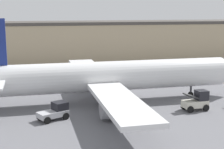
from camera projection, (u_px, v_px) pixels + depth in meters
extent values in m
plane|color=slate|center=(112.00, 102.00, 46.36)|extent=(400.00, 400.00, 0.00)
cube|color=tan|center=(102.00, 42.00, 84.29)|extent=(90.89, 11.32, 8.57)
cube|color=#47423D|center=(101.00, 23.00, 83.40)|extent=(90.89, 11.55, 0.70)
cylinder|color=silver|center=(112.00, 76.00, 45.68)|extent=(32.22, 4.68, 3.95)
cube|color=silver|center=(88.00, 69.00, 55.14)|extent=(4.56, 16.48, 0.50)
cube|color=silver|center=(120.00, 102.00, 35.74)|extent=(4.56, 16.48, 0.50)
cylinder|color=#939399|center=(90.00, 81.00, 53.08)|extent=(3.16, 2.26, 2.18)
cylinder|color=#939399|center=(114.00, 109.00, 38.37)|extent=(3.16, 2.26, 2.18)
cylinder|color=#38383D|center=(191.00, 91.00, 48.87)|extent=(0.28, 0.28, 1.57)
cylinder|color=black|center=(191.00, 94.00, 48.95)|extent=(0.71, 0.37, 0.70)
cylinder|color=#38383D|center=(104.00, 102.00, 43.39)|extent=(0.28, 0.28, 1.57)
cylinder|color=black|center=(104.00, 104.00, 43.45)|extent=(0.91, 0.37, 0.90)
cylinder|color=#38383D|center=(97.00, 92.00, 48.29)|extent=(0.28, 0.28, 1.57)
cylinder|color=black|center=(97.00, 95.00, 48.35)|extent=(0.91, 0.37, 0.90)
cube|color=#B2B2B7|center=(53.00, 114.00, 38.71)|extent=(3.78, 3.04, 0.63)
cube|color=black|center=(60.00, 106.00, 39.15)|extent=(2.02, 2.03, 0.90)
cylinder|color=black|center=(66.00, 116.00, 38.86)|extent=(0.83, 0.61, 0.79)
cylinder|color=black|center=(58.00, 113.00, 40.15)|extent=(0.83, 0.61, 0.79)
cylinder|color=black|center=(47.00, 120.00, 37.39)|extent=(0.83, 0.61, 0.79)
cylinder|color=black|center=(40.00, 117.00, 38.68)|extent=(0.83, 0.61, 0.79)
cube|color=beige|center=(195.00, 104.00, 42.34)|extent=(3.24, 1.81, 0.85)
cube|color=black|center=(202.00, 95.00, 42.40)|extent=(1.49, 1.49, 1.21)
cube|color=#333333|center=(191.00, 96.00, 41.97)|extent=(2.03, 1.24, 0.75)
cylinder|color=black|center=(206.00, 108.00, 42.04)|extent=(0.85, 0.36, 0.83)
cylinder|color=black|center=(199.00, 105.00, 43.45)|extent=(0.85, 0.36, 0.83)
cylinder|color=black|center=(190.00, 109.00, 41.39)|extent=(0.85, 0.36, 0.83)
cylinder|color=black|center=(184.00, 106.00, 42.80)|extent=(0.85, 0.36, 0.83)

